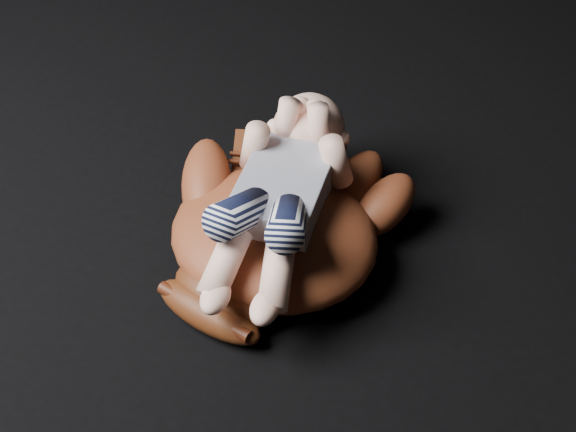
% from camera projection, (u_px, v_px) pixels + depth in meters
% --- Properties ---
extents(baseball_glove, '(0.44, 0.48, 0.13)m').
position_uv_depth(baseball_glove, '(274.00, 228.00, 1.23)').
color(baseball_glove, '#612814').
rests_on(baseball_glove, ground).
extents(newborn_baby, '(0.25, 0.43, 0.16)m').
position_uv_depth(newborn_baby, '(276.00, 196.00, 1.18)').
color(newborn_baby, '#F7B99F').
rests_on(newborn_baby, baseball_glove).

